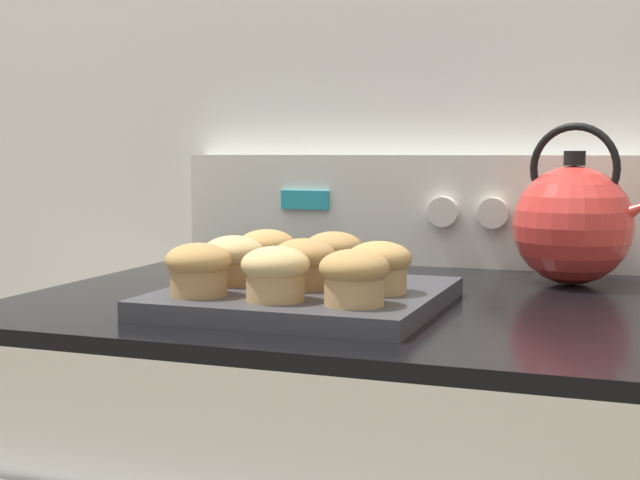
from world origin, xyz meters
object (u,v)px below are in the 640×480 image
at_px(muffin_pan, 305,298).
at_px(muffin_r0_c2, 354,276).
at_px(muffin_r1_c1, 304,263).
at_px(muffin_r0_c0, 198,268).
at_px(muffin_r2_c0, 267,251).
at_px(tea_kettle, 574,223).
at_px(muffin_r2_c1, 334,254).
at_px(muffin_r0_c1, 275,272).
at_px(muffin_r1_c2, 379,266).
at_px(muffin_r1_c0, 233,259).

distance_m(muffin_pan, muffin_r0_c2, 0.13).
bearing_deg(muffin_r0_c2, muffin_r1_c1, 135.70).
bearing_deg(muffin_r0_c2, muffin_r0_c0, 179.98).
bearing_deg(muffin_r0_c0, muffin_r2_c0, 88.91).
relative_size(muffin_r0_c2, tea_kettle, 0.34).
height_order(muffin_pan, muffin_r0_c0, muffin_r0_c0).
xyz_separation_m(muffin_r1_c1, muffin_r2_c1, (0.00, 0.10, 0.00)).
relative_size(muffin_pan, muffin_r0_c2, 4.19).
bearing_deg(muffin_r1_c1, muffin_r0_c1, -89.26).
xyz_separation_m(muffin_r1_c2, muffin_r2_c0, (-0.18, 0.10, 0.00)).
height_order(muffin_r0_c0, tea_kettle, tea_kettle).
bearing_deg(muffin_r1_c0, muffin_r1_c2, -1.06).
height_order(muffin_r1_c0, muffin_r1_c2, same).
distance_m(muffin_r0_c1, muffin_r2_c0, 0.21).
bearing_deg(muffin_r1_c0, muffin_r2_c0, 87.68).
bearing_deg(muffin_pan, muffin_r1_c0, 179.30).
relative_size(muffin_r0_c1, muffin_r2_c0, 1.00).
bearing_deg(muffin_r2_c0, muffin_r0_c1, -63.94).
height_order(muffin_r0_c1, muffin_r2_c0, same).
xyz_separation_m(muffin_pan, muffin_r0_c2, (0.09, -0.09, 0.04)).
height_order(muffin_r1_c2, muffin_r2_c1, same).
distance_m(muffin_r0_c2, muffin_r1_c2, 0.09).
bearing_deg(muffin_r0_c1, tea_kettle, 53.81).
relative_size(muffin_r2_c0, tea_kettle, 0.34).
xyz_separation_m(muffin_r1_c0, muffin_r2_c0, (0.00, 0.09, 0.00)).
distance_m(muffin_r0_c1, muffin_r0_c2, 0.09).
bearing_deg(muffin_r1_c2, muffin_r2_c0, 152.10).
xyz_separation_m(muffin_r1_c0, muffin_r2_c1, (0.10, 0.09, 0.00)).
xyz_separation_m(muffin_r1_c1, tea_kettle, (0.28, 0.30, 0.03)).
xyz_separation_m(muffin_r0_c0, muffin_r0_c2, (0.18, -0.00, 0.00)).
height_order(muffin_r0_c0, muffin_r1_c0, same).
bearing_deg(muffin_r0_c0, muffin_r1_c1, 43.33).
xyz_separation_m(muffin_r0_c0, muffin_r0_c1, (0.09, -0.00, 0.00)).
distance_m(muffin_r2_c0, muffin_r2_c1, 0.09).
height_order(muffin_pan, muffin_r1_c0, muffin_r1_c0).
relative_size(muffin_r0_c1, tea_kettle, 0.34).
bearing_deg(muffin_r1_c2, muffin_r0_c2, -90.99).
height_order(muffin_r0_c1, muffin_r1_c2, same).
relative_size(muffin_r1_c1, tea_kettle, 0.34).
height_order(muffin_r0_c2, muffin_r1_c1, same).
bearing_deg(muffin_r1_c0, muffin_r2_c1, 43.68).
height_order(muffin_r0_c0, muffin_r0_c2, same).
relative_size(muffin_r0_c1, muffin_r1_c2, 1.00).
relative_size(muffin_pan, muffin_r2_c1, 4.19).
distance_m(muffin_r1_c1, tea_kettle, 0.41).
relative_size(muffin_r0_c0, tea_kettle, 0.34).
xyz_separation_m(muffin_pan, muffin_r1_c2, (0.09, -0.00, 0.04)).
bearing_deg(muffin_r2_c0, muffin_pan, -46.06).
height_order(muffin_r1_c0, muffin_r2_c1, same).
relative_size(muffin_r1_c2, muffin_r2_c1, 1.00).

